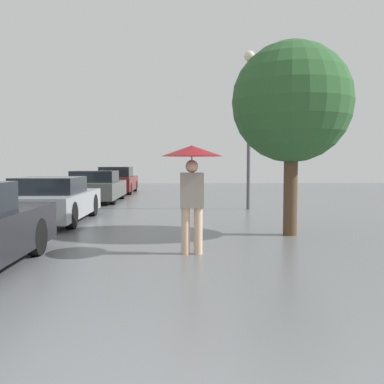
% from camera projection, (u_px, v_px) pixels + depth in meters
% --- Properties ---
extents(pedestrian, '(0.98, 0.98, 1.76)m').
position_uv_depth(pedestrian, '(192.00, 169.00, 6.86)').
color(pedestrian, beige).
rests_on(pedestrian, ground_plane).
extents(parked_car_second, '(1.71, 3.88, 1.13)m').
position_uv_depth(parked_car_second, '(52.00, 201.00, 10.73)').
color(parked_car_second, '#9EA3A8').
rests_on(parked_car_second, ground_plane).
extents(parked_car_third, '(1.84, 3.97, 1.20)m').
position_uv_depth(parked_car_third, '(96.00, 187.00, 16.50)').
color(parked_car_third, '#4C514C').
rests_on(parked_car_third, ground_plane).
extents(parked_car_farthest, '(1.72, 4.08, 1.31)m').
position_uv_depth(parked_car_farthest, '(117.00, 181.00, 21.34)').
color(parked_car_farthest, maroon).
rests_on(parked_car_farthest, ground_plane).
extents(tree, '(2.43, 2.43, 3.92)m').
position_uv_depth(tree, '(292.00, 103.00, 8.62)').
color(tree, brown).
rests_on(tree, ground_plane).
extents(street_lamp, '(0.35, 0.35, 5.02)m').
position_uv_depth(street_lamp, '(249.00, 103.00, 13.54)').
color(street_lamp, '#515456').
rests_on(street_lamp, ground_plane).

